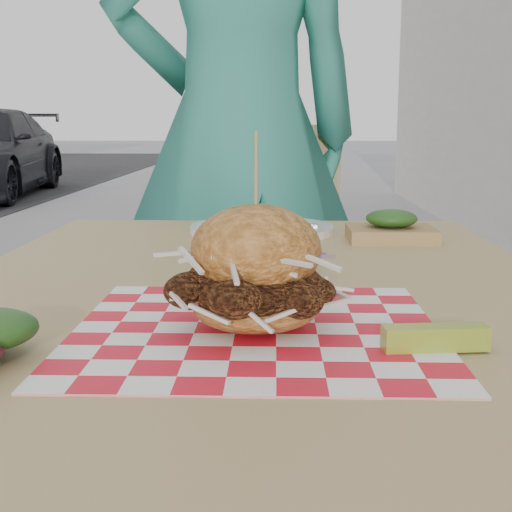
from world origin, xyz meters
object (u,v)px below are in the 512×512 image
at_px(diner, 240,133).
at_px(sandwich, 256,275).
at_px(patio_table, 255,341).
at_px(patio_chair, 268,270).

bearing_deg(diner, sandwich, 77.66).
relative_size(diner, patio_table, 1.55).
relative_size(diner, patio_chair, 1.96).
height_order(diner, sandwich, diner).
xyz_separation_m(patio_chair, sandwich, (-0.00, -1.25, 0.25)).
bearing_deg(patio_chair, sandwich, -85.82).
xyz_separation_m(patio_table, patio_chair, (0.01, 1.04, -0.12)).
xyz_separation_m(diner, patio_table, (0.07, -0.94, -0.26)).
bearing_deg(patio_table, diner, 94.01).
xyz_separation_m(patio_table, sandwich, (0.01, -0.22, 0.13)).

